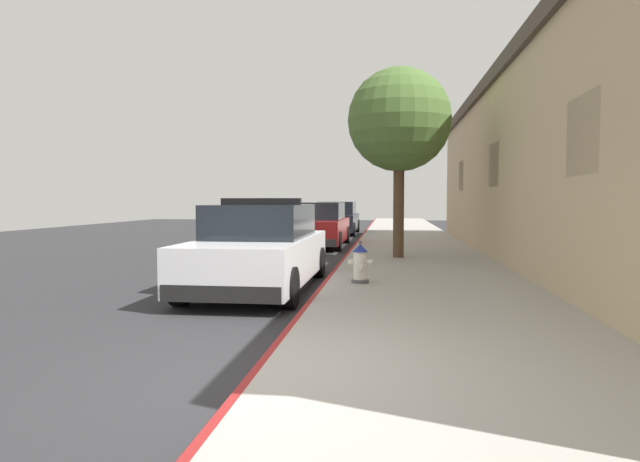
% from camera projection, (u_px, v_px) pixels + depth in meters
% --- Properties ---
extents(ground_plane, '(29.60, 60.00, 0.20)m').
position_uv_depth(ground_plane, '(201.00, 262.00, 15.41)').
color(ground_plane, '#2B2B2D').
extents(sidewalk_pavement, '(3.70, 60.00, 0.15)m').
position_uv_depth(sidewalk_pavement, '(417.00, 259.00, 14.64)').
color(sidewalk_pavement, '#9E9991').
rests_on(sidewalk_pavement, ground).
extents(curb_painted_edge, '(0.08, 60.00, 0.15)m').
position_uv_depth(curb_painted_edge, '(347.00, 258.00, 14.88)').
color(curb_painted_edge, maroon).
rests_on(curb_painted_edge, ground).
extents(storefront_building, '(5.34, 23.10, 4.96)m').
position_uv_depth(storefront_building, '(600.00, 166.00, 13.45)').
color(storefront_building, tan).
rests_on(storefront_building, ground).
extents(police_cruiser, '(1.94, 4.84, 1.68)m').
position_uv_depth(police_cruiser, '(261.00, 249.00, 10.08)').
color(police_cruiser, white).
rests_on(police_cruiser, ground).
extents(parked_car_silver_ahead, '(1.94, 4.84, 1.56)m').
position_uv_depth(parked_car_silver_ahead, '(318.00, 226.00, 19.32)').
color(parked_car_silver_ahead, maroon).
rests_on(parked_car_silver_ahead, ground).
extents(parked_car_dark_far, '(1.94, 4.84, 1.56)m').
position_uv_depth(parked_car_dark_far, '(337.00, 219.00, 26.37)').
color(parked_car_dark_far, black).
rests_on(parked_car_dark_far, ground).
extents(fire_hydrant, '(0.44, 0.40, 0.76)m').
position_uv_depth(fire_hydrant, '(360.00, 263.00, 9.87)').
color(fire_hydrant, '#4C4C51').
rests_on(fire_hydrant, sidewalk_pavement).
extents(street_tree, '(2.67, 2.67, 4.89)m').
position_uv_depth(street_tree, '(399.00, 121.00, 14.09)').
color(street_tree, brown).
rests_on(street_tree, sidewalk_pavement).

